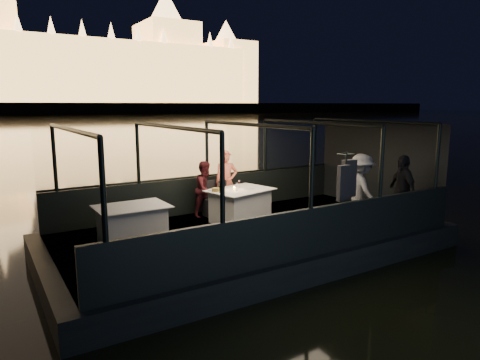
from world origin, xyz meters
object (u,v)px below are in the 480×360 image
dining_table_aft (132,223)px  person_man_maroon (206,187)px  chair_port_left (213,198)px  chair_port_right (228,198)px  coat_stand (344,197)px  wine_bottle (221,187)px  passenger_stripe (361,188)px  person_woman_coral (226,184)px  dining_table_central (240,205)px  passenger_dark (402,188)px

dining_table_aft → person_man_maroon: 2.41m
dining_table_aft → chair_port_left: (2.32, 0.92, 0.06)m
chair_port_right → coat_stand: 3.07m
chair_port_right → wine_bottle: wine_bottle is taller
chair_port_right → wine_bottle: size_ratio=3.10×
chair_port_right → coat_stand: coat_stand is taller
person_man_maroon → chair_port_left: bearing=-48.5°
chair_port_left → passenger_stripe: 3.50m
person_woman_coral → wine_bottle: bearing=-113.0°
wine_bottle → dining_table_aft: bearing=-178.4°
coat_stand → dining_table_central: bearing=113.6°
chair_port_left → coat_stand: (1.34, -3.05, 0.45)m
dining_table_aft → person_man_maroon: size_ratio=1.02×
dining_table_central → coat_stand: (1.01, -2.32, 0.51)m
chair_port_right → dining_table_central: bearing=-108.4°
coat_stand → passenger_stripe: (1.15, 0.63, -0.05)m
person_woman_coral → chair_port_right: bearing=-96.5°
coat_stand → passenger_dark: (1.95, 0.14, -0.05)m
passenger_stripe → chair_port_left: bearing=59.5°
person_man_maroon → passenger_stripe: 3.65m
dining_table_aft → coat_stand: 4.27m
dining_table_central → passenger_dark: bearing=-36.2°
dining_table_aft → wine_bottle: wine_bottle is taller
person_woman_coral → person_man_maroon: size_ratio=1.17×
person_woman_coral → wine_bottle: (-0.69, -0.95, 0.17)m
chair_port_right → passenger_stripe: size_ratio=0.53×
dining_table_aft → chair_port_right: chair_port_right is taller
passenger_dark → wine_bottle: passenger_dark is taller
dining_table_central → chair_port_left: size_ratio=1.67×
chair_port_left → person_woman_coral: bearing=8.9°
coat_stand → wine_bottle: size_ratio=6.45×
passenger_stripe → coat_stand: bearing=132.4°
person_man_maroon → passenger_stripe: bearing=-66.1°
passenger_dark → wine_bottle: bearing=-99.1°
person_woman_coral → passenger_dark: bearing=-33.1°
dining_table_aft → passenger_dark: passenger_dark is taller
dining_table_central → chair_port_left: chair_port_left is taller
dining_table_aft → dining_table_central: bearing=4.0°
chair_port_left → person_man_maroon: size_ratio=0.63×
dining_table_central → passenger_stripe: bearing=-37.9°
person_woman_coral → passenger_dark: 4.15m
person_woman_coral → person_man_maroon: person_woman_coral is taller
wine_bottle → person_man_maroon: bearing=83.3°
coat_stand → dining_table_aft: bearing=149.8°
passenger_dark → person_man_maroon: bearing=-110.1°
dining_table_central → passenger_stripe: size_ratio=0.89×
chair_port_left → passenger_dark: size_ratio=0.54×
dining_table_aft → chair_port_left: chair_port_left is taller
passenger_dark → wine_bottle: size_ratio=5.77×
person_man_maroon → wine_bottle: (-0.11, -0.94, 0.17)m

